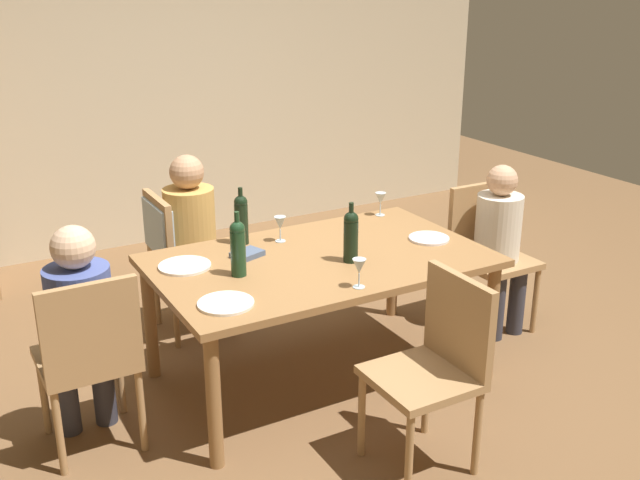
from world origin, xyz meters
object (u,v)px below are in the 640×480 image
(wine_glass_near_left, at_px, (381,199))
(dinner_plate_guest_right, at_px, (429,238))
(person_woman_host, at_px, (194,231))
(chair_far_left, at_px, (172,246))
(dinner_plate_guest_left, at_px, (226,303))
(person_man_guest, at_px, (81,320))
(chair_near, at_px, (437,359))
(chair_left_end, at_px, (89,352))
(wine_glass_centre, at_px, (359,267))
(dining_table, at_px, (320,270))
(wine_bottle_dark_red, at_px, (241,218))
(person_man_bearded, at_px, (500,237))
(dinner_plate_host, at_px, (185,266))
(wine_bottle_short_olive, at_px, (238,247))
(chair_right_end, at_px, (487,246))
(wine_glass_near_right, at_px, (280,224))
(wine_bottle_tall_green, at_px, (351,235))

(wine_glass_near_left, bearing_deg, dinner_plate_guest_right, -90.67)
(person_woman_host, bearing_deg, dinner_plate_guest_right, 47.11)
(chair_far_left, bearing_deg, dinner_plate_guest_left, -7.05)
(person_man_guest, bearing_deg, chair_near, -34.99)
(chair_left_end, distance_m, wine_glass_near_left, 2.07)
(person_man_guest, distance_m, wine_glass_centre, 1.34)
(dining_table, height_order, wine_bottle_dark_red, wine_bottle_dark_red)
(person_man_bearded, height_order, dinner_plate_host, person_man_bearded)
(chair_near, distance_m, wine_bottle_short_olive, 1.13)
(dining_table, distance_m, wine_bottle_dark_red, 0.54)
(person_man_bearded, distance_m, wine_bottle_short_olive, 1.78)
(chair_near, relative_size, wine_glass_near_left, 6.17)
(dinner_plate_guest_left, bearing_deg, chair_far_left, 82.95)
(chair_right_end, relative_size, wine_glass_near_right, 6.17)
(person_man_bearded, xyz_separation_m, wine_glass_near_right, (-1.35, 0.36, 0.20))
(dining_table, xyz_separation_m, wine_glass_near_right, (-0.07, 0.33, 0.18))
(wine_glass_near_right, bearing_deg, wine_glass_centre, -87.04)
(chair_far_left, height_order, wine_glass_centre, chair_far_left)
(person_woman_host, relative_size, dinner_plate_host, 4.20)
(wine_bottle_tall_green, height_order, dinner_plate_guest_right, wine_bottle_tall_green)
(dinner_plate_host, distance_m, dinner_plate_guest_right, 1.41)
(person_man_bearded, xyz_separation_m, wine_glass_near_left, (-0.58, 0.48, 0.20))
(wine_glass_centre, bearing_deg, chair_far_left, 109.75)
(person_woman_host, distance_m, wine_glass_near_right, 0.69)
(wine_glass_centre, distance_m, dinner_plate_guest_left, 0.67)
(chair_left_end, xyz_separation_m, person_woman_host, (0.90, 1.02, 0.13))
(chair_far_left, xyz_separation_m, wine_bottle_dark_red, (0.25, -0.52, 0.29))
(dining_table, xyz_separation_m, dinner_plate_guest_right, (0.69, -0.06, 0.08))
(dining_table, xyz_separation_m, chair_far_left, (-0.53, 0.93, -0.06))
(chair_left_end, bearing_deg, wine_glass_near_right, 19.25)
(chair_near, xyz_separation_m, wine_glass_near_left, (0.61, 1.38, 0.30))
(chair_near, xyz_separation_m, wine_glass_centre, (-0.12, 0.48, 0.30))
(person_woman_host, relative_size, wine_glass_near_right, 7.74)
(chair_left_end, height_order, wine_glass_near_right, chair_left_end)
(person_man_bearded, bearing_deg, dinner_plate_guest_right, 3.52)
(chair_far_left, distance_m, person_woman_host, 0.17)
(chair_left_end, height_order, wine_glass_centre, chair_left_end)
(chair_far_left, relative_size, person_man_guest, 0.82)
(wine_bottle_tall_green, distance_m, dinner_plate_guest_left, 0.83)
(wine_glass_centre, bearing_deg, dinner_plate_host, 134.18)
(dining_table, distance_m, person_man_bearded, 1.28)
(chair_left_end, xyz_separation_m, wine_glass_centre, (1.24, -0.36, 0.30))
(chair_right_end, bearing_deg, dinner_plate_host, -4.05)
(wine_glass_near_left, bearing_deg, wine_bottle_dark_red, -177.40)
(person_man_guest, xyz_separation_m, wine_glass_centre, (1.24, -0.47, 0.19))
(chair_left_end, height_order, person_man_bearded, person_man_bearded)
(person_man_guest, distance_m, dinner_plate_guest_right, 1.97)
(person_man_bearded, bearing_deg, wine_glass_centre, 17.84)
(person_woman_host, distance_m, person_man_bearded, 1.91)
(dinner_plate_guest_right, bearing_deg, wine_glass_centre, -151.90)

